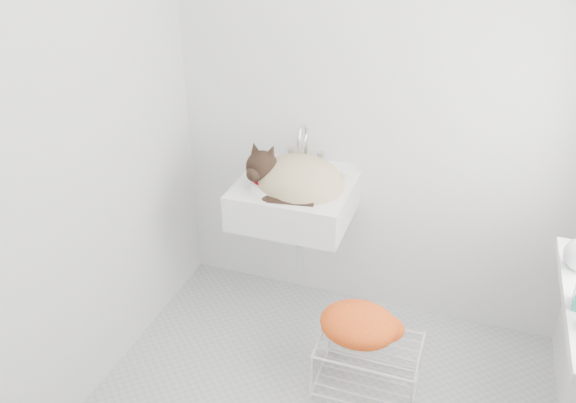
% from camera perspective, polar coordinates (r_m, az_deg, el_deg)
% --- Properties ---
extents(back_wall, '(2.20, 0.02, 2.50)m').
position_cam_1_polar(back_wall, '(3.02, 8.69, 9.57)').
color(back_wall, silver).
rests_on(back_wall, ground).
extents(left_wall, '(0.02, 2.00, 2.50)m').
position_cam_1_polar(left_wall, '(2.61, -20.63, 4.95)').
color(left_wall, silver).
rests_on(left_wall, ground).
extents(sink, '(0.61, 0.53, 0.24)m').
position_cam_1_polar(sink, '(3.03, 0.61, 1.70)').
color(sink, white).
rests_on(sink, back_wall).
extents(faucet, '(0.22, 0.15, 0.22)m').
position_cam_1_polar(faucet, '(3.12, 1.68, 5.40)').
color(faucet, silver).
rests_on(faucet, sink).
extents(cat, '(0.52, 0.44, 0.31)m').
position_cam_1_polar(cat, '(2.99, 0.70, 2.23)').
color(cat, '#CBBA85').
rests_on(cat, sink).
extents(wire_rack, '(0.48, 0.34, 0.29)m').
position_cam_1_polar(wire_rack, '(2.98, 7.93, -15.80)').
color(wire_rack, silver).
rests_on(wire_rack, floor).
extents(towel, '(0.39, 0.28, 0.16)m').
position_cam_1_polar(towel, '(2.89, 6.98, -12.80)').
color(towel, orange).
rests_on(towel, wire_rack).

